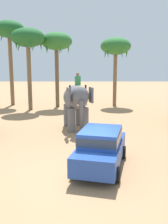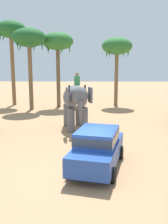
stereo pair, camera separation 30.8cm
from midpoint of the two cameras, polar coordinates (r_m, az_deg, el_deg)
name	(u,v)px [view 2 (the right image)]	position (r m, az deg, el deg)	size (l,w,h in m)	color
ground_plane	(82,173)	(10.51, 0.48, -13.64)	(120.00, 120.00, 0.00)	tan
car_sedan_foreground	(97,147)	(10.70, 3.92, -7.88)	(2.64, 4.39, 1.70)	#23479E
elephant_with_mahout	(76,101)	(16.89, -1.40, 2.63)	(2.28, 4.01, 3.88)	slate
palm_tree_behind_elephant	(58,43)	(26.58, -5.68, 15.31)	(3.20, 3.20, 7.66)	brown
palm_tree_near_hut	(29,40)	(25.22, -12.04, 15.77)	(3.20, 3.20, 7.83)	brown
palm_tree_far_back	(117,48)	(27.46, 7.85, 14.27)	(3.20, 3.20, 7.24)	brown
palm_tree_leaning_seaward	(11,32)	(28.91, -16.01, 17.09)	(3.20, 3.20, 9.02)	brown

